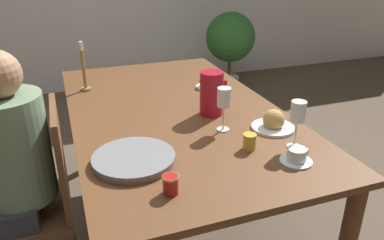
{
  "coord_description": "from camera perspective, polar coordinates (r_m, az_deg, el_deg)",
  "views": [
    {
      "loc": [
        -0.52,
        -1.7,
        1.49
      ],
      "look_at": [
        0.0,
        -0.27,
        0.8
      ],
      "focal_mm": 35.0,
      "sensor_mm": 36.0,
      "label": 1
    }
  ],
  "objects": [
    {
      "name": "red_pitcher",
      "position": [
        1.83,
        2.99,
        4.12
      ],
      "size": [
        0.14,
        0.11,
        0.22
      ],
      "color": "#A31423",
      "rests_on": "dining_table"
    },
    {
      "name": "candlestick_tall",
      "position": [
        2.24,
        -16.13,
        7.01
      ],
      "size": [
        0.06,
        0.06,
        0.28
      ],
      "color": "olive",
      "rests_on": "dining_table"
    },
    {
      "name": "ground_plane",
      "position": [
        2.32,
        -2.34,
        -15.73
      ],
      "size": [
        20.0,
        20.0,
        0.0
      ],
      "primitive_type": "plane",
      "color": "brown"
    },
    {
      "name": "jam_jar_red",
      "position": [
        1.54,
        8.76,
        -3.17
      ],
      "size": [
        0.06,
        0.06,
        0.07
      ],
      "color": "gold",
      "rests_on": "dining_table"
    },
    {
      "name": "serving_tray",
      "position": [
        1.45,
        -8.85,
        -5.87
      ],
      "size": [
        0.32,
        0.32,
        0.03
      ],
      "color": "gray",
      "rests_on": "dining_table"
    },
    {
      "name": "person_seated",
      "position": [
        1.74,
        -26.4,
        -6.02
      ],
      "size": [
        0.39,
        0.41,
        1.16
      ],
      "rotation": [
        0.0,
        0.0,
        1.57
      ],
      "color": "#33333D",
      "rests_on": "ground_plane"
    },
    {
      "name": "teacup_across",
      "position": [
        2.23,
        2.19,
        5.62
      ],
      "size": [
        0.13,
        0.13,
        0.06
      ],
      "color": "silver",
      "rests_on": "dining_table"
    },
    {
      "name": "jam_jar_amber",
      "position": [
        1.26,
        -3.29,
        -9.67
      ],
      "size": [
        0.06,
        0.06,
        0.07
      ],
      "color": "#A81E1E",
      "rests_on": "dining_table"
    },
    {
      "name": "dining_table",
      "position": [
        1.96,
        -2.67,
        -0.79
      ],
      "size": [
        1.03,
        1.77,
        0.75
      ],
      "color": "brown",
      "rests_on": "ground_plane"
    },
    {
      "name": "wine_glass_water",
      "position": [
        1.64,
        4.9,
        3.16
      ],
      "size": [
        0.06,
        0.06,
        0.2
      ],
      "color": "white",
      "rests_on": "dining_table"
    },
    {
      "name": "teacup_near_person",
      "position": [
        1.49,
        15.65,
        -5.36
      ],
      "size": [
        0.13,
        0.13,
        0.06
      ],
      "color": "silver",
      "rests_on": "dining_table"
    },
    {
      "name": "potted_plant",
      "position": [
        4.26,
        5.86,
        12.07
      ],
      "size": [
        0.55,
        0.55,
        0.9
      ],
      "color": "beige",
      "rests_on": "ground_plane"
    },
    {
      "name": "wine_glass_juice",
      "position": [
        1.55,
        15.82,
        0.84
      ],
      "size": [
        0.06,
        0.06,
        0.2
      ],
      "color": "white",
      "rests_on": "dining_table"
    },
    {
      "name": "bread_plate",
      "position": [
        1.73,
        12.29,
        -0.36
      ],
      "size": [
        0.2,
        0.2,
        0.1
      ],
      "color": "silver",
      "rests_on": "dining_table"
    },
    {
      "name": "chair_person_side",
      "position": [
        1.85,
        -22.4,
        -11.11
      ],
      "size": [
        0.42,
        0.42,
        0.9
      ],
      "rotation": [
        0.0,
        0.0,
        1.57
      ],
      "color": "brown",
      "rests_on": "ground_plane"
    }
  ]
}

